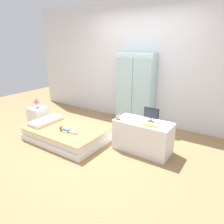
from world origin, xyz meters
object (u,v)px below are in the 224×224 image
bed (66,134)px  book_yellow (145,124)px  wardrobe (135,89)px  rocking_horse_toy (118,117)px  tv_stand (143,136)px  nightstand (38,117)px  table_lamp (36,101)px  tv_monitor (151,114)px  doll (65,129)px  book_orange (153,126)px

bed → book_yellow: 1.56m
wardrobe → rocking_horse_toy: size_ratio=14.67×
bed → tv_stand: tv_stand is taller
nightstand → table_lamp: table_lamp is taller
tv_stand → tv_monitor: bearing=38.9°
doll → rocking_horse_toy: rocking_horse_toy is taller
wardrobe → tv_monitor: (0.86, -1.06, -0.12)m
wardrobe → table_lamp: bearing=-139.0°
nightstand → wardrobe: bearing=41.0°
doll → wardrobe: 1.85m
tv_stand → nightstand: bearing=-173.1°
table_lamp → book_yellow: bearing=4.3°
doll → tv_stand: (1.30, 0.55, -0.02)m
nightstand → book_yellow: bearing=4.3°
bed → nightstand: nightstand is taller
tv_stand → book_yellow: book_yellow is taller
doll → tv_stand: bearing=23.0°
doll → table_lamp: (-1.11, 0.26, 0.31)m
bed → wardrobe: bearing=68.4°
table_lamp → tv_stand: table_lamp is taller
nightstand → book_yellow: 2.51m
book_orange → wardrobe: bearing=127.9°
book_orange → bed: bearing=-167.7°
wardrobe → book_yellow: wardrobe is taller
tv_monitor → book_yellow: 0.22m
bed → book_yellow: (1.47, 0.35, 0.42)m
bed → nightstand: bearing=170.8°
tv_stand → book_orange: (0.21, -0.10, 0.28)m
book_yellow → rocking_horse_toy: bearing=-173.6°
wardrobe → tv_stand: (0.76, -1.14, -0.53)m
bed → book_orange: book_orange is taller
bed → wardrobe: wardrobe is taller
bed → book_orange: (1.60, 0.35, 0.42)m
tv_monitor → doll: bearing=-155.7°
tv_stand → book_orange: 0.36m
table_lamp → tv_stand: (2.41, 0.29, -0.32)m
table_lamp → rocking_horse_toy: bearing=3.8°
table_lamp → bed: bearing=-9.2°
wardrobe → tv_monitor: 1.37m
table_lamp → tv_monitor: 2.53m
doll → book_yellow: (1.37, 0.45, 0.26)m
doll → tv_stand: 1.41m
doll → rocking_horse_toy: (0.90, 0.39, 0.30)m
tv_stand → book_yellow: bearing=-55.1°
tv_stand → tv_monitor: size_ratio=3.77×
tv_monitor → rocking_horse_toy: bearing=-154.7°
table_lamp → rocking_horse_toy: table_lamp is taller
doll → book_orange: book_orange is taller
wardrobe → bed: bearing=-111.6°
tv_monitor → book_orange: (0.11, -0.18, -0.13)m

